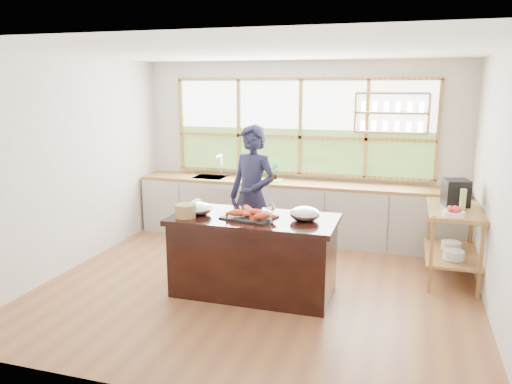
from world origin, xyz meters
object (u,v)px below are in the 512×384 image
at_px(espresso_machine, 456,193).
at_px(wicker_basket, 185,211).
at_px(cook, 252,197).
at_px(island, 254,255).

bearing_deg(espresso_machine, wicker_basket, -165.73).
bearing_deg(espresso_machine, cook, 176.88).
relative_size(cook, wicker_basket, 8.05).
height_order(espresso_machine, wicker_basket, espresso_machine).
distance_m(island, espresso_machine, 2.59).
relative_size(cook, espresso_machine, 5.78).
xyz_separation_m(cook, wicker_basket, (-0.45, -1.06, 0.05)).
distance_m(island, wicker_basket, 0.92).
bearing_deg(espresso_machine, island, -163.01).
xyz_separation_m(espresso_machine, wicker_basket, (-2.91, -1.47, -0.09)).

